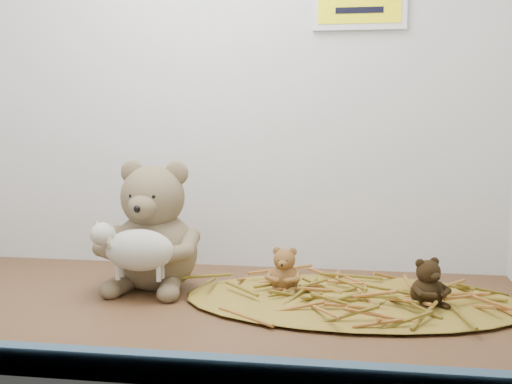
% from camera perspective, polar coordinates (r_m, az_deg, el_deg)
% --- Properties ---
extents(alcove_shell, '(1.20, 0.60, 0.90)m').
position_cam_1_polar(alcove_shell, '(1.14, -6.52, 13.42)').
color(alcove_shell, '#483019').
rests_on(alcove_shell, ground).
extents(front_rail, '(1.19, 0.02, 0.04)m').
position_cam_1_polar(front_rail, '(0.84, -13.12, -14.66)').
color(front_rail, '#3B5C71').
rests_on(front_rail, shelf_floor).
extents(straw_bed, '(0.58, 0.34, 0.01)m').
position_cam_1_polar(straw_bed, '(1.12, 8.57, -9.45)').
color(straw_bed, brown).
rests_on(straw_bed, shelf_floor).
extents(main_teddy, '(0.20, 0.21, 0.24)m').
position_cam_1_polar(main_teddy, '(1.19, -9.03, -2.90)').
color(main_teddy, '#766548').
rests_on(main_teddy, shelf_floor).
extents(toy_lamb, '(0.16, 0.10, 0.10)m').
position_cam_1_polar(toy_lamb, '(1.12, -10.32, -5.10)').
color(toy_lamb, '#B7B4A4').
rests_on(toy_lamb, main_teddy).
extents(mini_teddy_tan, '(0.07, 0.07, 0.08)m').
position_cam_1_polar(mini_teddy_tan, '(1.14, 2.55, -6.73)').
color(mini_teddy_tan, brown).
rests_on(mini_teddy_tan, straw_bed).
extents(mini_teddy_brown, '(0.09, 0.09, 0.08)m').
position_cam_1_polar(mini_teddy_brown, '(1.09, 14.99, -7.62)').
color(mini_teddy_brown, black).
rests_on(mini_teddy_brown, straw_bed).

